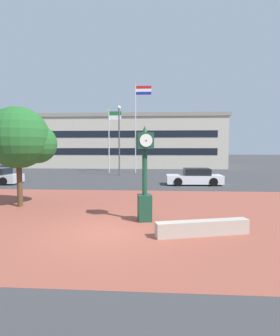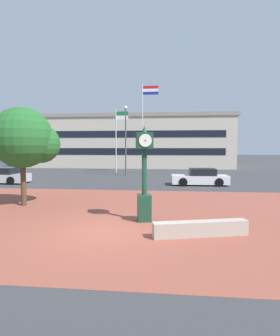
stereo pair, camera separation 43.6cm
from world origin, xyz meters
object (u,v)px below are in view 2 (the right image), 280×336
Objects in this scene: flagpole_primary at (117,135)px; street_lamp_post at (126,134)px; car_street_mid at (2,176)px; flagpole_secondary at (144,120)px; civic_building at (133,142)px; street_clock at (144,175)px; plaza_tree at (26,139)px; car_street_near at (200,178)px.

street_lamp_post is (1.51, -3.56, 0.01)m from flagpole_primary.
car_street_mid is 15.76m from flagpole_secondary.
street_lamp_post is (1.30, -16.11, 0.52)m from civic_building.
flagpole_secondary is (-1.90, 20.83, 4.09)m from street_clock.
civic_building reaches higher than plaza_tree.
flagpole_primary is (1.17, 18.40, 0.95)m from plaza_tree.
plaza_tree reaches higher than car_street_near.
flagpole_secondary is 13.06m from civic_building.
street_clock is 16.44m from car_street_mid.
civic_building is (0.21, 12.56, -0.51)m from flagpole_primary.
car_street_near is (9.48, 8.61, -2.75)m from plaza_tree.
car_street_near is 0.60× the size of flagpole_primary.
civic_building is at bearing 94.62° from street_lamp_post.
car_street_near is 12.33m from flagpole_secondary.
flagpole_secondary is 4.22m from street_lamp_post.
car_street_mid is at bearing -126.42° from flagpole_primary.
car_street_mid is 24.36m from civic_building.
plaza_tree is 15.11m from street_lamp_post.
flagpole_secondary reaches higher than flagpole_primary.
plaza_tree reaches higher than car_street_mid.
flagpole_secondary is (-5.24, 9.79, 5.37)m from car_street_near.
plaza_tree is at bearing -93.65° from flagpole_primary.
plaza_tree is at bearing -141.02° from car_street_mid.
plaza_tree is 0.68× the size of flagpole_primary.
street_clock is 0.52× the size of flagpole_primary.
plaza_tree is 19.06m from flagpole_secondary.
civic_building is (7.80, 22.85, 3.19)m from car_street_mid.
street_lamp_post is (-1.55, -3.56, -1.66)m from flagpole_secondary.
civic_building reaches higher than car_street_near.
flagpole_primary is at bearing 38.24° from car_street_near.
flagpole_secondary is at bearing 77.03° from plaza_tree.
flagpole_secondary is 0.34× the size of civic_building.
flagpole_primary is at bearing -35.84° from car_street_mid.
flagpole_primary reaches higher than plaza_tree.
street_lamp_post is at bearing -52.92° from car_street_mid.
car_street_near is 9.93m from street_lamp_post.
flagpole_secondary is (4.24, 18.40, 2.62)m from plaza_tree.
plaza_tree is 1.17× the size of car_street_mid.
street_clock is at bearing -81.90° from civic_building.
flagpole_primary is (-8.30, 9.79, 3.70)m from car_street_near.
civic_building is at bearing 102.80° from flagpole_secondary.
flagpole_primary is (7.59, 10.29, 3.70)m from car_street_mid.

